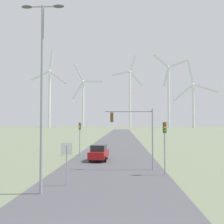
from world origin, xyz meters
The scene contains 12 objects.
road_surface centered at (0.00, 48.00, 0.00)m, with size 10.00×240.00×0.01m.
streetlamp centered at (-3.79, 7.43, 7.13)m, with size 2.72×0.32×11.70m.
stop_sign_near centered at (-2.68, 9.54, 2.05)m, with size 0.81×0.07×2.94m.
traffic_light_post_near_left centered at (-4.51, 26.00, 3.17)m, with size 0.28×0.34×4.34m.
traffic_light_post_near_right centered at (4.68, 13.52, 3.19)m, with size 0.28×0.33×4.38m.
traffic_light_mast_overhead centered at (2.35, 15.95, 4.04)m, with size 4.52×0.35×5.63m.
car_approaching centered at (-1.56, 21.52, 0.91)m, with size 2.11×4.23×1.83m.
wind_turbine_far_left centered at (-65.90, 226.43, 31.48)m, with size 34.72×6.99×71.62m.
wind_turbine_left centered at (-38.72, 250.57, 28.46)m, with size 32.03×6.18×64.45m.
wind_turbine_center centered at (7.73, 241.54, 31.90)m, with size 29.14×4.03×70.10m.
wind_turbine_right centered at (40.27, 217.47, 31.31)m, with size 28.86×7.42×64.63m.
wind_turbine_far_right centered at (64.14, 228.78, 25.05)m, with size 38.38×8.38×61.09m.
Camera 1 is at (1.23, -8.46, 4.31)m, focal length 42.00 mm.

